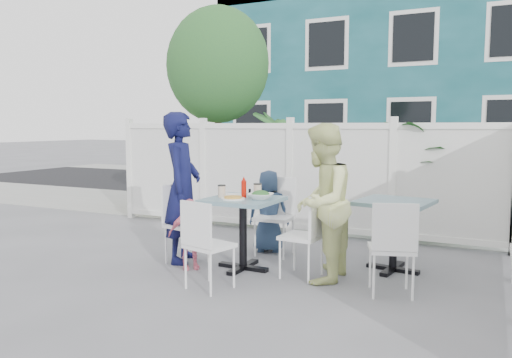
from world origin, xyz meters
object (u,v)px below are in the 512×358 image
at_px(woman, 322,203).
at_px(main_table, 243,214).
at_px(spare_table, 394,216).
at_px(utility_cabinet, 191,170).
at_px(boy, 269,211).
at_px(toddler, 189,234).
at_px(chair_near, 204,239).
at_px(chair_right, 308,230).
at_px(chair_back, 277,210).
at_px(chair_left, 182,217).
at_px(man, 182,187).

bearing_deg(woman, main_table, -92.18).
bearing_deg(main_table, spare_table, 23.26).
bearing_deg(utility_cabinet, spare_table, -34.76).
xyz_separation_m(utility_cabinet, main_table, (2.94, -3.52, -0.08)).
height_order(boy, toddler, boy).
xyz_separation_m(chair_near, toddler, (-0.52, 0.55, -0.11)).
bearing_deg(boy, chair_right, 115.93).
xyz_separation_m(woman, boy, (-0.95, 0.84, -0.28)).
relative_size(utility_cabinet, toddler, 1.77).
height_order(utility_cabinet, spare_table, utility_cabinet).
relative_size(main_table, toddler, 1.01).
bearing_deg(chair_near, chair_back, 101.46).
distance_m(chair_right, toddler, 1.31).
height_order(chair_right, woman, woman).
distance_m(utility_cabinet, chair_right, 5.10).
bearing_deg(toddler, chair_left, 93.37).
xyz_separation_m(main_table, spare_table, (1.49, 0.64, -0.01)).
bearing_deg(chair_left, man, -140.31).
xyz_separation_m(chair_left, chair_back, (0.83, 0.81, 0.02)).
bearing_deg(chair_left, utility_cabinet, -135.11).
xyz_separation_m(utility_cabinet, chair_right, (3.68, -3.52, -0.18)).
bearing_deg(chair_back, toddler, 57.26).
height_order(main_table, toddler, main_table).
xyz_separation_m(utility_cabinet, spare_table, (4.43, -2.88, -0.09)).
xyz_separation_m(spare_table, chair_near, (-1.50, -1.43, -0.09)).
relative_size(main_table, man, 0.46).
bearing_deg(woman, toddler, -82.28).
distance_m(main_table, chair_right, 0.75).
height_order(main_table, boy, boy).
xyz_separation_m(chair_left, woman, (1.66, 0.01, 0.27)).
bearing_deg(man, utility_cabinet, 13.43).
distance_m(chair_left, boy, 1.11).
distance_m(chair_back, chair_near, 1.58).
bearing_deg(spare_table, toddler, -156.55).
height_order(utility_cabinet, chair_back, utility_cabinet).
bearing_deg(toddler, chair_near, -90.76).
distance_m(chair_left, woman, 1.68).
xyz_separation_m(chair_near, man, (-0.77, 0.80, 0.36)).
distance_m(chair_near, toddler, 0.77).
xyz_separation_m(chair_back, toddler, (-0.60, -1.02, -0.16)).
relative_size(spare_table, chair_near, 0.97).
relative_size(chair_right, chair_back, 0.93).
height_order(chair_right, chair_back, chair_back).
distance_m(chair_back, man, 1.19).
distance_m(man, woman, 1.67).
height_order(utility_cabinet, chair_left, utility_cabinet).
bearing_deg(main_table, boy, 94.30).
xyz_separation_m(spare_table, chair_right, (-0.74, -0.64, -0.09)).
relative_size(utility_cabinet, chair_right, 1.58).
xyz_separation_m(chair_back, man, (-0.85, -0.78, 0.32)).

